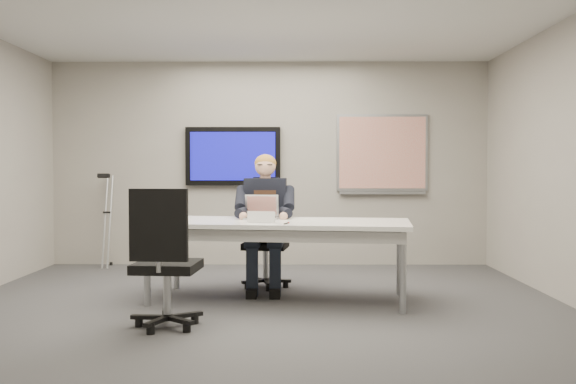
{
  "coord_description": "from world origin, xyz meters",
  "views": [
    {
      "loc": [
        0.32,
        -5.85,
        1.32
      ],
      "look_at": [
        0.27,
        0.64,
        1.09
      ],
      "focal_mm": 40.0,
      "sensor_mm": 36.0,
      "label": 1
    }
  ],
  "objects_px": {
    "laptop": "(261,213)",
    "office_chair_far": "(266,257)",
    "conference_table": "(279,230)",
    "office_chair_near": "(166,285)",
    "seated_person": "(265,236)"
  },
  "relations": [
    {
      "from": "conference_table",
      "to": "office_chair_near",
      "type": "relative_size",
      "value": 2.34
    },
    {
      "from": "office_chair_far",
      "to": "seated_person",
      "type": "relative_size",
      "value": 0.72
    },
    {
      "from": "laptop",
      "to": "office_chair_far",
      "type": "bearing_deg",
      "value": 89.31
    },
    {
      "from": "seated_person",
      "to": "conference_table",
      "type": "bearing_deg",
      "value": -69.01
    },
    {
      "from": "conference_table",
      "to": "office_chair_near",
      "type": "distance_m",
      "value": 1.53
    },
    {
      "from": "office_chair_far",
      "to": "laptop",
      "type": "distance_m",
      "value": 0.72
    },
    {
      "from": "office_chair_near",
      "to": "seated_person",
      "type": "relative_size",
      "value": 0.78
    },
    {
      "from": "seated_person",
      "to": "office_chair_near",
      "type": "bearing_deg",
      "value": -111.91
    },
    {
      "from": "seated_person",
      "to": "laptop",
      "type": "height_order",
      "value": "seated_person"
    },
    {
      "from": "office_chair_far",
      "to": "office_chair_near",
      "type": "relative_size",
      "value": 0.92
    },
    {
      "from": "office_chair_far",
      "to": "seated_person",
      "type": "height_order",
      "value": "seated_person"
    },
    {
      "from": "conference_table",
      "to": "office_chair_near",
      "type": "bearing_deg",
      "value": -120.06
    },
    {
      "from": "seated_person",
      "to": "laptop",
      "type": "relative_size",
      "value": 4.08
    },
    {
      "from": "laptop",
      "to": "conference_table",
      "type": "bearing_deg",
      "value": -51.92
    },
    {
      "from": "office_chair_near",
      "to": "seated_person",
      "type": "distance_m",
      "value": 1.83
    }
  ]
}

